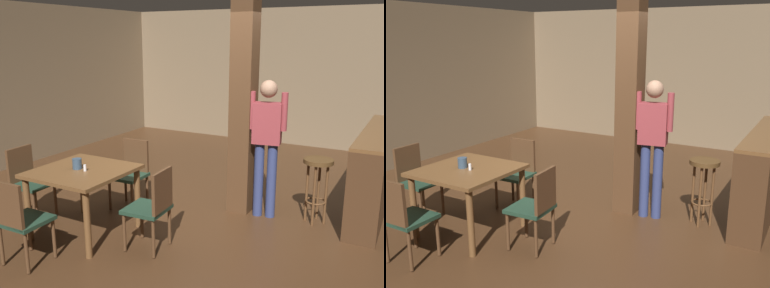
% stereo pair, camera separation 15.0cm
% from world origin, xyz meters
% --- Properties ---
extents(ground_plane, '(10.80, 10.80, 0.00)m').
position_xyz_m(ground_plane, '(0.00, 0.00, 0.00)').
color(ground_plane, '#422816').
extents(wall_back, '(8.00, 0.10, 2.80)m').
position_xyz_m(wall_back, '(0.00, 4.50, 1.40)').
color(wall_back, '#756047').
rests_on(wall_back, ground_plane).
extents(pillar, '(0.28, 0.28, 2.80)m').
position_xyz_m(pillar, '(0.26, 0.62, 1.40)').
color(pillar, '#4C301C').
rests_on(pillar, ground_plane).
extents(dining_table, '(1.00, 1.00, 0.77)m').
position_xyz_m(dining_table, '(-1.05, -0.89, 0.65)').
color(dining_table, brown).
rests_on(dining_table, ground_plane).
extents(chair_east, '(0.45, 0.45, 0.89)m').
position_xyz_m(chair_east, '(-0.13, -0.85, 0.51)').
color(chair_east, '#1E3828').
rests_on(chair_east, ground_plane).
extents(chair_north, '(0.43, 0.43, 0.89)m').
position_xyz_m(chair_north, '(-1.05, 0.02, 0.51)').
color(chair_north, '#1E3828').
rests_on(chair_north, ground_plane).
extents(chair_west, '(0.44, 0.44, 0.89)m').
position_xyz_m(chair_west, '(-1.96, -0.88, 0.51)').
color(chair_west, '#1E3828').
rests_on(chair_west, ground_plane).
extents(chair_south, '(0.43, 0.43, 0.89)m').
position_xyz_m(chair_south, '(-1.08, -1.75, 0.51)').
color(chair_south, '#1E3828').
rests_on(chair_south, ground_plane).
extents(napkin_cup, '(0.10, 0.10, 0.12)m').
position_xyz_m(napkin_cup, '(-1.11, -0.90, 0.83)').
color(napkin_cup, '#33475B').
rests_on(napkin_cup, dining_table).
extents(salt_shaker, '(0.03, 0.03, 0.07)m').
position_xyz_m(salt_shaker, '(-0.98, -0.92, 0.81)').
color(salt_shaker, silver).
rests_on(salt_shaker, dining_table).
extents(standing_person, '(0.47, 0.26, 1.72)m').
position_xyz_m(standing_person, '(0.60, 0.57, 1.00)').
color(standing_person, maroon).
rests_on(standing_person, ground_plane).
extents(bar_counter, '(0.56, 2.29, 1.08)m').
position_xyz_m(bar_counter, '(1.78, 1.43, 0.55)').
color(bar_counter, brown).
rests_on(bar_counter, ground_plane).
extents(bar_stool_near, '(0.35, 0.35, 0.80)m').
position_xyz_m(bar_stool_near, '(1.21, 0.69, 0.60)').
color(bar_stool_near, '#4C3319').
rests_on(bar_stool_near, ground_plane).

